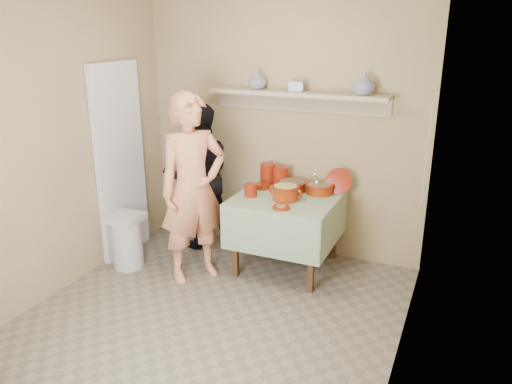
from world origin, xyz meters
The scene contains 22 objects.
ground centered at (0.00, 0.00, 0.00)m, with size 3.50×3.50×0.00m, color #756A5C.
tile_panel centered at (-1.46, 0.95, 1.00)m, with size 0.06×0.70×2.00m, color silver.
plate_stack_a centered at (-0.08, 1.59, 0.87)m, with size 0.16×0.16×0.21m, color #751000.
plate_stack_b centered at (0.07, 1.58, 0.86)m, with size 0.16×0.16×0.19m, color #751000.
bowl_stack centered at (-0.07, 1.13, 0.82)m, with size 0.12×0.12×0.12m, color #751000.
empty_bowl centered at (-0.06, 1.40, 0.78)m, with size 0.16×0.16×0.05m, color #751000.
propped_lid centered at (0.68, 1.57, 0.88)m, with size 0.26×0.26×0.02m, color #751000.
vase_right centered at (0.85, 1.62, 1.82)m, with size 0.20×0.20×0.21m, color navy.
vase_left centered at (-0.23, 1.64, 1.82)m, with size 0.18×0.18×0.19m, color navy.
ceramic_box centered at (0.20, 1.62, 1.77)m, with size 0.14×0.10×0.10m, color navy.
person_cook centered at (-0.48, 0.75, 0.89)m, with size 0.65×0.43×1.79m, color #DE885F.
person_helper centered at (-0.83, 1.44, 0.78)m, with size 0.76×0.59×1.57m, color black.
room_shell centered at (0.00, 0.00, 1.61)m, with size 3.04×3.54×2.62m.
serving_table centered at (0.25, 1.28, 0.64)m, with size 0.97×0.97×0.76m.
cazuela_meat_a centered at (0.23, 1.45, 0.82)m, with size 0.30×0.30×0.10m.
cazuela_meat_b centered at (0.51, 1.48, 0.82)m, with size 0.28×0.28×0.10m.
ladle centered at (0.48, 1.48, 0.87)m, with size 0.08×0.26×0.19m.
cazuela_rice centered at (0.27, 1.16, 0.85)m, with size 0.33×0.25×0.14m.
front_plate centered at (0.32, 0.93, 0.77)m, with size 0.16×0.16×0.03m.
wall_shelf centered at (0.20, 1.65, 1.67)m, with size 1.80×0.25×0.21m.
trash_bin centered at (-1.22, 0.65, 0.28)m, with size 0.32×0.32×0.56m.
electrical_cord centered at (1.47, 1.48, 1.25)m, with size 0.01×0.05×0.90m.
Camera 1 is at (1.81, -3.02, 2.33)m, focal length 35.00 mm.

